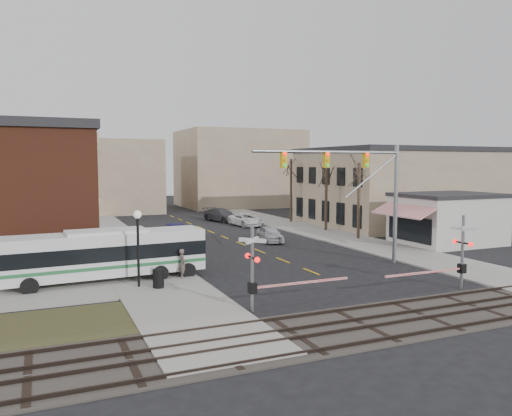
{
  "coord_description": "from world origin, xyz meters",
  "views": [
    {
      "loc": [
        -15.41,
        -24.89,
        6.74
      ],
      "look_at": [
        -0.86,
        8.75,
        3.5
      ],
      "focal_mm": 35.0,
      "sensor_mm": 36.0,
      "label": 1
    }
  ],
  "objects_px": {
    "traffic_signal_mast": "(360,179)",
    "trash_bin": "(158,278)",
    "street_lamp": "(138,232)",
    "car_b": "(176,230)",
    "car_a": "(270,234)",
    "rr_crossing_west": "(261,268)",
    "car_c": "(246,220)",
    "transit_bus": "(107,254)",
    "rr_crossing_east": "(456,253)",
    "pedestrian_near": "(182,263)",
    "car_d": "(222,215)",
    "pedestrian_far": "(113,251)"
  },
  "relations": [
    {
      "from": "pedestrian_near",
      "to": "rr_crossing_east",
      "type": "bearing_deg",
      "value": -126.1
    },
    {
      "from": "car_a",
      "to": "street_lamp",
      "type": "bearing_deg",
      "value": -130.08
    },
    {
      "from": "car_a",
      "to": "pedestrian_far",
      "type": "bearing_deg",
      "value": -150.56
    },
    {
      "from": "rr_crossing_west",
      "to": "pedestrian_near",
      "type": "xyz_separation_m",
      "value": [
        -1.72,
        7.41,
        -1.0
      ]
    },
    {
      "from": "trash_bin",
      "to": "car_d",
      "type": "bearing_deg",
      "value": 64.44
    },
    {
      "from": "rr_crossing_west",
      "to": "pedestrian_far",
      "type": "distance_m",
      "value": 13.8
    },
    {
      "from": "street_lamp",
      "to": "car_d",
      "type": "distance_m",
      "value": 31.92
    },
    {
      "from": "pedestrian_near",
      "to": "pedestrian_far",
      "type": "relative_size",
      "value": 0.94
    },
    {
      "from": "rr_crossing_east",
      "to": "pedestrian_near",
      "type": "distance_m",
      "value": 15.25
    },
    {
      "from": "transit_bus",
      "to": "car_a",
      "type": "xyz_separation_m",
      "value": [
        14.75,
        9.64,
        -0.94
      ]
    },
    {
      "from": "car_d",
      "to": "pedestrian_near",
      "type": "height_order",
      "value": "pedestrian_near"
    },
    {
      "from": "street_lamp",
      "to": "car_b",
      "type": "relative_size",
      "value": 1.01
    },
    {
      "from": "car_c",
      "to": "transit_bus",
      "type": "bearing_deg",
      "value": -136.25
    },
    {
      "from": "street_lamp",
      "to": "rr_crossing_west",
      "type": "bearing_deg",
      "value": -54.9
    },
    {
      "from": "trash_bin",
      "to": "traffic_signal_mast",
      "type": "bearing_deg",
      "value": 3.94
    },
    {
      "from": "car_a",
      "to": "rr_crossing_west",
      "type": "bearing_deg",
      "value": -107.93
    },
    {
      "from": "traffic_signal_mast",
      "to": "pedestrian_far",
      "type": "bearing_deg",
      "value": 157.24
    },
    {
      "from": "street_lamp",
      "to": "car_a",
      "type": "distance_m",
      "value": 18.1
    },
    {
      "from": "car_a",
      "to": "pedestrian_near",
      "type": "height_order",
      "value": "pedestrian_near"
    },
    {
      "from": "traffic_signal_mast",
      "to": "rr_crossing_west",
      "type": "height_order",
      "value": "traffic_signal_mast"
    },
    {
      "from": "car_a",
      "to": "pedestrian_far",
      "type": "distance_m",
      "value": 14.87
    },
    {
      "from": "rr_crossing_west",
      "to": "car_c",
      "type": "bearing_deg",
      "value": 68.98
    },
    {
      "from": "rr_crossing_west",
      "to": "trash_bin",
      "type": "distance_m",
      "value": 6.8
    },
    {
      "from": "car_c",
      "to": "trash_bin",
      "type": "bearing_deg",
      "value": -128.79
    },
    {
      "from": "traffic_signal_mast",
      "to": "trash_bin",
      "type": "xyz_separation_m",
      "value": [
        -13.54,
        -0.93,
        -5.16
      ]
    },
    {
      "from": "transit_bus",
      "to": "car_b",
      "type": "xyz_separation_m",
      "value": [
        7.91,
        15.54,
        -0.95
      ]
    },
    {
      "from": "rr_crossing_east",
      "to": "transit_bus",
      "type": "bearing_deg",
      "value": 151.73
    },
    {
      "from": "rr_crossing_west",
      "to": "car_a",
      "type": "distance_m",
      "value": 20.36
    },
    {
      "from": "rr_crossing_east",
      "to": "car_c",
      "type": "distance_m",
      "value": 29.93
    },
    {
      "from": "rr_crossing_east",
      "to": "car_b",
      "type": "xyz_separation_m",
      "value": [
        -9.13,
        24.7,
        -1.29
      ]
    },
    {
      "from": "car_d",
      "to": "car_c",
      "type": "bearing_deg",
      "value": -97.37
    },
    {
      "from": "rr_crossing_west",
      "to": "pedestrian_far",
      "type": "xyz_separation_m",
      "value": [
        -4.9,
        12.86,
        -0.95
      ]
    },
    {
      "from": "rr_crossing_west",
      "to": "rr_crossing_east",
      "type": "bearing_deg",
      "value": -2.89
    },
    {
      "from": "pedestrian_far",
      "to": "rr_crossing_west",
      "type": "bearing_deg",
      "value": -101.01
    },
    {
      "from": "car_c",
      "to": "rr_crossing_east",
      "type": "bearing_deg",
      "value": -96.84
    },
    {
      "from": "transit_bus",
      "to": "car_c",
      "type": "relative_size",
      "value": 2.25
    },
    {
      "from": "rr_crossing_west",
      "to": "car_a",
      "type": "bearing_deg",
      "value": 63.83
    },
    {
      "from": "transit_bus",
      "to": "rr_crossing_east",
      "type": "xyz_separation_m",
      "value": [
        17.04,
        -9.16,
        0.34
      ]
    },
    {
      "from": "car_c",
      "to": "pedestrian_far",
      "type": "xyz_separation_m",
      "value": [
        -16.17,
        -16.47,
        0.33
      ]
    },
    {
      "from": "traffic_signal_mast",
      "to": "pedestrian_far",
      "type": "distance_m",
      "value": 16.87
    },
    {
      "from": "car_b",
      "to": "car_d",
      "type": "relative_size",
      "value": 0.78
    },
    {
      "from": "street_lamp",
      "to": "transit_bus",
      "type": "bearing_deg",
      "value": 120.68
    },
    {
      "from": "street_lamp",
      "to": "car_b",
      "type": "xyz_separation_m",
      "value": [
        6.56,
        17.82,
        -2.42
      ]
    },
    {
      "from": "pedestrian_near",
      "to": "pedestrian_far",
      "type": "bearing_deg",
      "value": 25.79
    },
    {
      "from": "rr_crossing_west",
      "to": "car_d",
      "type": "distance_m",
      "value": 36.05
    },
    {
      "from": "rr_crossing_west",
      "to": "transit_bus",
      "type": "bearing_deg",
      "value": 123.97
    },
    {
      "from": "transit_bus",
      "to": "pedestrian_near",
      "type": "relative_size",
      "value": 6.59
    },
    {
      "from": "transit_bus",
      "to": "car_c",
      "type": "bearing_deg",
      "value": 50.56
    },
    {
      "from": "transit_bus",
      "to": "street_lamp",
      "type": "relative_size",
      "value": 2.7
    },
    {
      "from": "trash_bin",
      "to": "pedestrian_far",
      "type": "distance_m",
      "value": 7.34
    }
  ]
}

